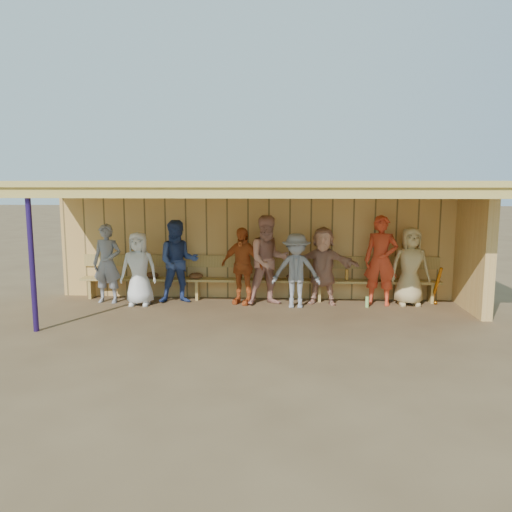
{
  "coord_description": "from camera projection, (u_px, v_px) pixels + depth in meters",
  "views": [
    {
      "loc": [
        0.56,
        -9.28,
        2.48
      ],
      "look_at": [
        0.0,
        0.35,
        1.05
      ],
      "focal_mm": 35.0,
      "sensor_mm": 36.0,
      "label": 1
    }
  ],
  "objects": [
    {
      "name": "bench",
      "position": [
        258.0,
        275.0,
        10.58
      ],
      "size": [
        7.6,
        0.34,
        0.93
      ],
      "color": "tan",
      "rests_on": "ground"
    },
    {
      "name": "player_h",
      "position": [
        410.0,
        266.0,
        10.06
      ],
      "size": [
        0.8,
        0.53,
        1.59
      ],
      "primitive_type": "imported",
      "rotation": [
        0.0,
        0.0,
        0.04
      ],
      "color": "tan",
      "rests_on": "ground"
    },
    {
      "name": "ground",
      "position": [
        255.0,
        313.0,
        9.56
      ],
      "size": [
        90.0,
        90.0,
        0.0
      ],
      "primitive_type": "plane",
      "color": "brown",
      "rests_on": "ground"
    },
    {
      "name": "dugout_structure",
      "position": [
        276.0,
        222.0,
        9.96
      ],
      "size": [
        8.8,
        3.2,
        2.5
      ],
      "color": "#DCAB5D",
      "rests_on": "ground"
    },
    {
      "name": "player_d",
      "position": [
        242.0,
        266.0,
        10.18
      ],
      "size": [
        1.0,
        0.7,
        1.58
      ],
      "primitive_type": "imported",
      "rotation": [
        0.0,
        0.0,
        -0.38
      ],
      "color": "#C7551F",
      "rests_on": "ground"
    },
    {
      "name": "player_c",
      "position": [
        178.0,
        262.0,
        10.26
      ],
      "size": [
        0.96,
        0.82,
        1.72
      ],
      "primitive_type": "imported",
      "rotation": [
        0.0,
        0.0,
        0.22
      ],
      "color": "navy",
      "rests_on": "ground"
    },
    {
      "name": "player_a",
      "position": [
        107.0,
        264.0,
        10.28
      ],
      "size": [
        0.62,
        0.43,
        1.64
      ],
      "primitive_type": "imported",
      "rotation": [
        0.0,
        0.0,
        -0.07
      ],
      "color": "gray",
      "rests_on": "ground"
    },
    {
      "name": "dugout_equipment",
      "position": [
        250.0,
        278.0,
        10.47
      ],
      "size": [
        6.13,
        0.62,
        0.8
      ],
      "color": "orange",
      "rests_on": "ground"
    },
    {
      "name": "player_e",
      "position": [
        296.0,
        271.0,
        9.88
      ],
      "size": [
        0.98,
        0.58,
        1.49
      ],
      "primitive_type": "imported",
      "rotation": [
        0.0,
        0.0,
        -0.03
      ],
      "color": "gray",
      "rests_on": "ground"
    },
    {
      "name": "player_b",
      "position": [
        139.0,
        269.0,
        10.07
      ],
      "size": [
        0.75,
        0.5,
        1.5
      ],
      "primitive_type": "imported",
      "rotation": [
        0.0,
        0.0,
        0.04
      ],
      "color": "white",
      "rests_on": "ground"
    },
    {
      "name": "player_g",
      "position": [
        381.0,
        260.0,
        10.08
      ],
      "size": [
        0.76,
        0.59,
        1.83
      ],
      "primitive_type": "imported",
      "rotation": [
        0.0,
        0.0,
        -0.26
      ],
      "color": "red",
      "rests_on": "ground"
    },
    {
      "name": "player_f",
      "position": [
        323.0,
        266.0,
        10.16
      ],
      "size": [
        1.53,
        0.72,
        1.59
      ],
      "primitive_type": "imported",
      "rotation": [
        0.0,
        0.0,
        -0.18
      ],
      "color": "tan",
      "rests_on": "ground"
    },
    {
      "name": "player_extra",
      "position": [
        269.0,
        260.0,
        10.09
      ],
      "size": [
        1.05,
        0.92,
        1.82
      ],
      "primitive_type": "imported",
      "rotation": [
        0.0,
        0.0,
        0.29
      ],
      "color": "tan",
      "rests_on": "ground"
    }
  ]
}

